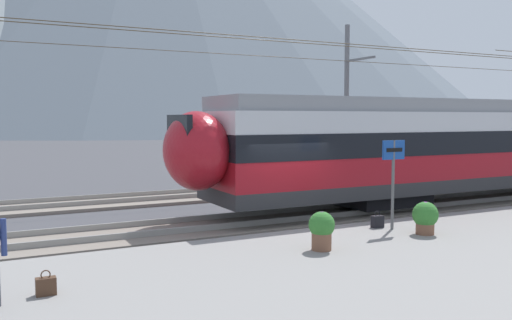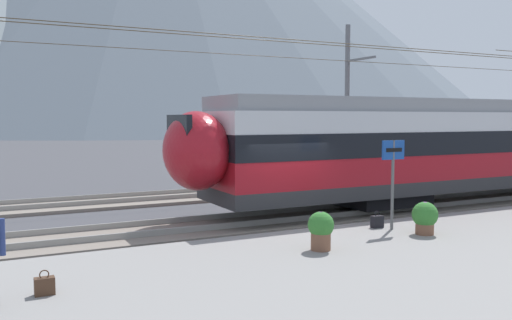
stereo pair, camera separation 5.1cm
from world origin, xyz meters
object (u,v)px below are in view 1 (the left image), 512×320
(catenary_mast_far_side, at_px, (348,100))
(handbag_beside_passenger, at_px, (46,286))
(potted_plant_platform_edge, at_px, (425,216))
(platform_sign, at_px, (393,164))
(handbag_near_sign, at_px, (377,221))
(potted_plant_by_shelter, at_px, (322,228))

(catenary_mast_far_side, relative_size, handbag_beside_passenger, 100.66)
(handbag_beside_passenger, distance_m, potted_plant_platform_edge, 9.03)
(platform_sign, bearing_deg, catenary_mast_far_side, 58.58)
(handbag_near_sign, height_order, potted_plant_by_shelter, potted_plant_by_shelter)
(potted_plant_platform_edge, distance_m, potted_plant_by_shelter, 3.24)
(handbag_near_sign, bearing_deg, potted_plant_platform_edge, -65.84)
(handbag_beside_passenger, height_order, potted_plant_platform_edge, potted_plant_platform_edge)
(catenary_mast_far_side, bearing_deg, handbag_beside_passenger, -140.59)
(catenary_mast_far_side, xyz_separation_m, potted_plant_by_shelter, (-9.80, -12.30, -3.33))
(catenary_mast_far_side, bearing_deg, potted_plant_by_shelter, -128.53)
(catenary_mast_far_side, xyz_separation_m, potted_plant_platform_edge, (-6.56, -12.12, -3.37))
(potted_plant_by_shelter, bearing_deg, catenary_mast_far_side, 51.47)
(handbag_beside_passenger, relative_size, potted_plant_platform_edge, 0.51)
(platform_sign, height_order, potted_plant_by_shelter, platform_sign)
(catenary_mast_far_side, relative_size, platform_sign, 18.20)
(catenary_mast_far_side, distance_m, platform_sign, 13.38)
(catenary_mast_far_side, distance_m, potted_plant_platform_edge, 14.19)
(catenary_mast_far_side, bearing_deg, handbag_near_sign, -122.98)
(handbag_beside_passenger, height_order, potted_plant_by_shelter, potted_plant_by_shelter)
(catenary_mast_far_side, bearing_deg, potted_plant_platform_edge, -118.43)
(potted_plant_platform_edge, relative_size, potted_plant_by_shelter, 0.96)
(catenary_mast_far_side, relative_size, potted_plant_by_shelter, 49.53)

